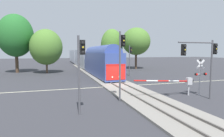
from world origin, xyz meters
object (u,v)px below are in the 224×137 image
object	(u,v)px
crossing_signal_mast	(200,73)
oak_far_right	(136,41)
traffic_signal_near_left	(81,62)
traffic_signal_far_side	(130,56)
crossing_gate_near	(182,82)
traffic_signal_near_right	(203,55)
oak_behind_train	(46,47)
traffic_signal_median	(121,55)
pine_left_background	(16,36)
elm_centre_background	(112,45)
commuter_train	(84,58)

from	to	relation	value
crossing_signal_mast	oak_far_right	bearing A→B (deg)	78.34
traffic_signal_near_left	traffic_signal_far_side	size ratio (longest dim) A/B	1.00
crossing_gate_near	oak_far_right	distance (m)	29.80
traffic_signal_near_right	oak_behind_train	distance (m)	30.45
traffic_signal_near_left	traffic_signal_median	distance (m)	4.72
crossing_gate_near	traffic_signal_near_right	world-z (taller)	traffic_signal_near_right
crossing_signal_mast	oak_behind_train	size ratio (longest dim) A/B	0.42
oak_far_right	oak_behind_train	xyz separation A→B (m)	(-21.48, -3.27, -1.66)
traffic_signal_near_left	oak_far_right	world-z (taller)	oak_far_right
crossing_signal_mast	traffic_signal_median	distance (m)	8.55
oak_far_right	traffic_signal_near_right	bearing A→B (deg)	-103.17
pine_left_background	elm_centre_background	xyz separation A→B (m)	(22.31, 4.52, -1.47)
traffic_signal_median	elm_centre_background	world-z (taller)	elm_centre_background
crossing_gate_near	traffic_signal_near_left	bearing A→B (deg)	-165.57
traffic_signal_median	elm_centre_background	xyz separation A→B (m)	(9.02, 32.31, 2.12)
traffic_signal_far_side	elm_centre_background	xyz separation A→B (m)	(1.56, 16.42, 2.54)
crossing_gate_near	elm_centre_background	bearing A→B (deg)	85.45
crossing_signal_mast	traffic_signal_far_side	size ratio (longest dim) A/B	0.68
traffic_signal_near_right	crossing_signal_mast	bearing A→B (deg)	52.45
traffic_signal_far_side	oak_far_right	world-z (taller)	oak_far_right
elm_centre_background	oak_behind_train	distance (m)	17.84
traffic_signal_near_right	elm_centre_background	xyz separation A→B (m)	(1.81, 34.05, 2.13)
oak_far_right	traffic_signal_far_side	bearing A→B (deg)	-118.65
commuter_train	crossing_gate_near	distance (m)	37.27
elm_centre_background	traffic_signal_median	bearing A→B (deg)	-105.61
commuter_train	oak_far_right	size ratio (longest dim) A/B	5.88
commuter_train	traffic_signal_near_left	distance (m)	40.16
traffic_signal_near_left	crossing_signal_mast	bearing A→B (deg)	10.76
traffic_signal_near_right	commuter_train	bearing A→B (deg)	97.33
commuter_train	crossing_gate_near	size ratio (longest dim) A/B	9.37
commuter_train	traffic_signal_median	size ratio (longest dim) A/B	9.98
crossing_signal_mast	oak_behind_train	world-z (taller)	oak_behind_train
commuter_train	traffic_signal_near_right	bearing A→B (deg)	-82.67
traffic_signal_median	pine_left_background	bearing A→B (deg)	115.55
commuter_train	traffic_signal_far_side	distance (m)	21.84
traffic_signal_far_side	traffic_signal_near_right	size ratio (longest dim) A/B	1.01
elm_centre_background	traffic_signal_near_left	bearing A→B (deg)	-110.34
commuter_train	traffic_signal_near_right	world-z (taller)	commuter_train
commuter_train	oak_behind_train	distance (m)	15.53
crossing_signal_mast	commuter_train	bearing A→B (deg)	99.31
commuter_train	traffic_signal_near_right	distance (m)	39.16
traffic_signal_near_right	traffic_signal_near_left	bearing A→B (deg)	-175.59
crossing_gate_near	oak_far_right	world-z (taller)	oak_far_right
crossing_gate_near	elm_centre_background	world-z (taller)	elm_centre_background
crossing_gate_near	traffic_signal_near_left	size ratio (longest dim) A/B	1.19
crossing_signal_mast	oak_behind_train	xyz separation A→B (m)	(-15.58, 25.30, 3.06)
traffic_signal_near_right	pine_left_background	bearing A→B (deg)	124.75
crossing_gate_near	traffic_signal_far_side	size ratio (longest dim) A/B	1.19
crossing_gate_near	traffic_signal_far_side	distance (m)	16.02
commuter_train	elm_centre_background	size ratio (longest dim) A/B	5.92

